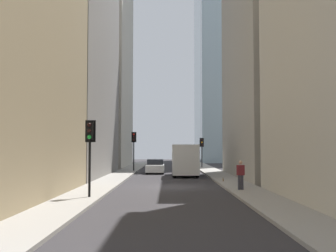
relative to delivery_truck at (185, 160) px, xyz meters
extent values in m
plane|color=#302D30|center=(-10.45, 1.40, -1.46)|extent=(135.00, 135.00, 0.00)
cube|color=gray|center=(-10.45, 5.90, -1.39)|extent=(90.00, 2.20, 0.14)
cube|color=gray|center=(-10.45, -3.10, -1.39)|extent=(90.00, 2.20, 0.14)
cube|color=#A8A091|center=(-2.31, -9.20, 7.67)|extent=(16.60, 10.00, 18.27)
cube|color=gray|center=(-0.75, 12.00, 13.86)|extent=(18.04, 10.00, 30.64)
cube|color=beige|center=(19.08, 12.00, 15.39)|extent=(16.15, 10.00, 33.69)
cube|color=silver|center=(-0.91, 0.00, 0.08)|extent=(4.60, 2.25, 2.60)
cube|color=#38383D|center=(2.29, 0.00, -0.27)|extent=(1.90, 2.25, 1.90)
cube|color=black|center=(2.29, 0.00, 0.33)|extent=(1.92, 2.09, 0.64)
cylinder|color=black|center=(2.29, -0.98, -1.02)|extent=(0.88, 0.28, 0.88)
cylinder|color=black|center=(2.29, 0.99, -1.02)|extent=(0.88, 0.28, 0.88)
cylinder|color=black|center=(-2.31, -0.98, -1.02)|extent=(0.88, 0.28, 0.88)
cylinder|color=black|center=(-2.31, 0.99, -1.02)|extent=(0.88, 0.28, 0.88)
cube|color=silver|center=(4.19, 2.80, -0.93)|extent=(4.30, 1.78, 0.70)
cube|color=black|center=(4.39, 2.80, -0.31)|extent=(2.10, 1.58, 0.54)
cylinder|color=black|center=(2.84, 2.02, -1.14)|extent=(0.64, 0.22, 0.64)
cylinder|color=black|center=(2.84, 3.58, -1.14)|extent=(0.64, 0.22, 0.64)
cylinder|color=black|center=(5.54, 2.02, -1.14)|extent=(0.64, 0.22, 0.64)
cylinder|color=black|center=(5.54, 3.58, -1.14)|extent=(0.64, 0.22, 0.64)
cylinder|color=black|center=(-17.55, 5.39, 0.08)|extent=(0.12, 0.12, 2.80)
cube|color=black|center=(-17.55, 5.39, 1.93)|extent=(0.28, 0.32, 0.90)
cube|color=black|center=(-17.39, 5.39, 1.93)|extent=(0.03, 0.52, 1.10)
sphere|color=black|center=(-17.71, 5.39, 2.23)|extent=(0.20, 0.20, 0.20)
sphere|color=black|center=(-17.71, 5.39, 1.93)|extent=(0.20, 0.20, 0.20)
sphere|color=green|center=(-17.71, 5.39, 1.63)|extent=(0.20, 0.20, 0.20)
cylinder|color=black|center=(6.97, 5.19, 0.24)|extent=(0.12, 0.12, 3.12)
cube|color=black|center=(6.97, 5.19, 2.25)|extent=(0.28, 0.32, 0.90)
cube|color=black|center=(7.13, 5.19, 2.25)|extent=(0.03, 0.52, 1.10)
sphere|color=red|center=(6.81, 5.19, 2.55)|extent=(0.20, 0.20, 0.20)
sphere|color=black|center=(6.81, 5.19, 2.25)|extent=(0.20, 0.20, 0.20)
sphere|color=black|center=(6.81, 5.19, 1.95)|extent=(0.20, 0.20, 0.20)
cylinder|color=black|center=(14.42, -2.70, 0.01)|extent=(0.12, 0.12, 2.66)
cube|color=black|center=(14.42, -2.70, 1.79)|extent=(0.28, 0.32, 0.90)
cube|color=black|center=(14.57, -2.70, 1.79)|extent=(0.03, 0.52, 1.10)
sphere|color=black|center=(14.26, -2.70, 2.09)|extent=(0.20, 0.20, 0.20)
sphere|color=orange|center=(14.26, -2.70, 1.79)|extent=(0.20, 0.20, 0.20)
sphere|color=black|center=(14.26, -2.70, 1.49)|extent=(0.20, 0.20, 0.20)
cylinder|color=#33333D|center=(-13.93, -2.79, -0.90)|extent=(0.16, 0.16, 0.83)
cylinder|color=#33333D|center=(-13.93, -2.62, -0.90)|extent=(0.16, 0.16, 0.83)
cube|color=maroon|center=(-13.93, -2.70, -0.20)|extent=(0.26, 0.44, 0.58)
sphere|color=tan|center=(-13.93, -2.70, 0.25)|extent=(0.22, 0.22, 0.22)
cylinder|color=brown|center=(-7.85, -2.47, -1.22)|extent=(0.07, 0.07, 0.20)
cylinder|color=brown|center=(-7.85, -2.47, -1.08)|extent=(0.03, 0.03, 0.07)
camera|label=1|loc=(-38.68, 1.48, 1.09)|focal=45.52mm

